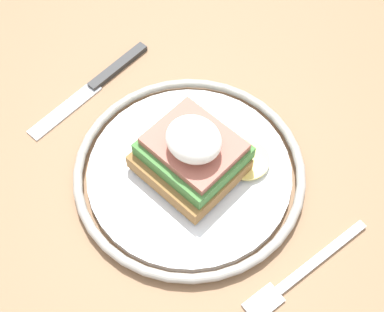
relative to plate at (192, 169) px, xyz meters
The scene contains 5 objects.
dining_table 0.12m from the plate, ahead, with size 1.08×0.85×0.77m.
plate is the anchor object (origin of this frame).
sandwich 0.04m from the plate, 158.50° to the right, with size 0.11×0.11×0.08m.
fork 0.16m from the plate, behind, with size 0.04×0.15×0.00m.
knife 0.17m from the plate, ahead, with size 0.02×0.18×0.01m.
Camera 1 is at (-0.22, 0.20, 1.28)m, focal length 50.00 mm.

